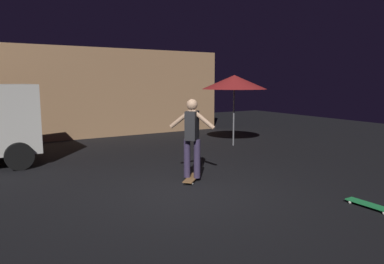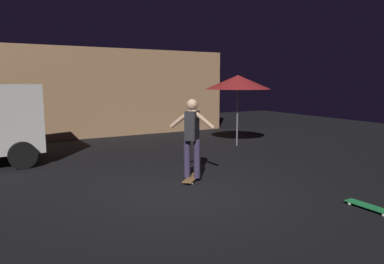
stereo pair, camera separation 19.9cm
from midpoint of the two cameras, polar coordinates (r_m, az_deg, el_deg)
The scene contains 6 objects.
ground_plane at distance 6.85m, azimuth -0.63°, elevation -9.71°, with size 28.00×28.00×0.00m, color black.
low_building at distance 15.37m, azimuth -13.24°, elevation 6.34°, with size 9.16×3.38×3.33m.
patio_umbrella at distance 11.58m, azimuth 7.90°, elevation 7.95°, with size 2.10×2.10×2.30m.
skateboard_ridden at distance 7.62m, azimuth 0.76°, elevation -7.42°, with size 0.70×0.69×0.07m.
skateboard_spare at distance 6.69m, azimuth 27.37°, elevation -10.62°, with size 0.24×0.78×0.07m.
skater at distance 7.42m, azimuth 0.77°, elevation -0.10°, with size 0.75×0.77×1.67m.
Camera 2 is at (-3.05, -5.77, 2.11)m, focal length 33.13 mm.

